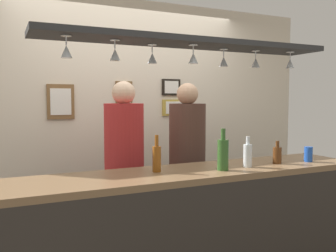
{
  "coord_description": "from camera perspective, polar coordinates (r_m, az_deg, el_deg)",
  "views": [
    {
      "loc": [
        -1.26,
        -2.62,
        1.55
      ],
      "look_at": [
        0.0,
        0.1,
        1.33
      ],
      "focal_mm": 38.96,
      "sensor_mm": 36.0,
      "label": 1
    }
  ],
  "objects": [
    {
      "name": "picture_frame_caricature",
      "position": [
        3.72,
        -16.45,
        3.67
      ],
      "size": [
        0.26,
        0.02,
        0.34
      ],
      "color": "brown",
      "rests_on": "back_wall"
    },
    {
      "name": "hanging_wineglass_far_right",
      "position": [
        3.15,
        18.55,
        9.31
      ],
      "size": [
        0.07,
        0.07,
        0.13
      ],
      "color": "silver",
      "rests_on": "overhead_glass_rack"
    },
    {
      "name": "person_left_red_shirt",
      "position": [
        3.18,
        -6.86,
        -5.25
      ],
      "size": [
        0.34,
        0.34,
        1.7
      ],
      "color": "#2D334C",
      "rests_on": "ground_plane"
    },
    {
      "name": "person_middle_brown_shirt",
      "position": [
        3.42,
        3.03,
        -4.62
      ],
      "size": [
        0.34,
        0.34,
        1.7
      ],
      "color": "#2D334C",
      "rests_on": "ground_plane"
    },
    {
      "name": "bottle_beer_brown_stubby",
      "position": [
        3.01,
        16.72,
        -4.32
      ],
      "size": [
        0.07,
        0.07,
        0.18
      ],
      "color": "#512D14",
      "rests_on": "bar_counter"
    },
    {
      "name": "back_wall",
      "position": [
        3.94,
        -6.13,
        0.55
      ],
      "size": [
        4.4,
        0.06,
        2.6
      ],
      "primitive_type": "cube",
      "color": "beige",
      "rests_on": "ground_plane"
    },
    {
      "name": "hanging_wineglass_center_right",
      "position": [
        2.86,
        8.7,
        10.02
      ],
      "size": [
        0.07,
        0.07,
        0.13
      ],
      "color": "silver",
      "rests_on": "overhead_glass_rack"
    },
    {
      "name": "bottle_soda_clear",
      "position": [
        2.8,
        12.36,
        -4.42
      ],
      "size": [
        0.06,
        0.06,
        0.23
      ],
      "color": "silver",
      "rests_on": "bar_counter"
    },
    {
      "name": "bar_counter",
      "position": [
        2.6,
        5.81,
        -14.85
      ],
      "size": [
        2.7,
        0.55,
        1.04
      ],
      "color": "brown",
      "rests_on": "ground_plane"
    },
    {
      "name": "hanging_wineglass_center_left",
      "position": [
        2.59,
        -2.48,
        10.66
      ],
      "size": [
        0.07,
        0.07,
        0.13
      ],
      "color": "silver",
      "rests_on": "overhead_glass_rack"
    },
    {
      "name": "drink_can",
      "position": [
        3.18,
        21.11,
        -4.14
      ],
      "size": [
        0.07,
        0.07,
        0.12
      ],
      "primitive_type": "cylinder",
      "color": "#1E4CB2",
      "rests_on": "bar_counter"
    },
    {
      "name": "hanging_wineglass_far_left",
      "position": [
        2.32,
        -15.61,
        11.27
      ],
      "size": [
        0.07,
        0.07,
        0.13
      ],
      "color": "silver",
      "rests_on": "overhead_glass_rack"
    },
    {
      "name": "overhead_glass_rack",
      "position": [
        2.67,
        3.7,
        12.89
      ],
      "size": [
        2.2,
        0.36,
        0.04
      ],
      "primitive_type": "cube",
      "color": "black"
    },
    {
      "name": "hanging_wineglass_center",
      "position": [
        2.6,
        3.97,
        10.64
      ],
      "size": [
        0.07,
        0.07,
        0.13
      ],
      "color": "silver",
      "rests_on": "overhead_glass_rack"
    },
    {
      "name": "picture_frame_lower_pair",
      "position": [
        4.09,
        1.07,
        2.91
      ],
      "size": [
        0.3,
        0.02,
        0.18
      ],
      "color": "#B29338",
      "rests_on": "back_wall"
    },
    {
      "name": "picture_frame_crest",
      "position": [
        3.86,
        -6.89,
        5.06
      ],
      "size": [
        0.18,
        0.02,
        0.26
      ],
      "color": "brown",
      "rests_on": "back_wall"
    },
    {
      "name": "bottle_champagne_green",
      "position": [
        2.63,
        8.6,
        -4.33
      ],
      "size": [
        0.08,
        0.08,
        0.3
      ],
      "color": "#2D5623",
      "rests_on": "bar_counter"
    },
    {
      "name": "picture_frame_upper_small",
      "position": [
        4.07,
        0.51,
        6.09
      ],
      "size": [
        0.22,
        0.02,
        0.18
      ],
      "color": "black",
      "rests_on": "back_wall"
    },
    {
      "name": "bottle_beer_amber_tall",
      "position": [
        2.55,
        -1.77,
        -4.97
      ],
      "size": [
        0.06,
        0.06,
        0.26
      ],
      "color": "brown",
      "rests_on": "bar_counter"
    },
    {
      "name": "hanging_wineglass_right",
      "position": [
        3.0,
        13.54,
        9.68
      ],
      "size": [
        0.07,
        0.07,
        0.13
      ],
      "color": "silver",
      "rests_on": "overhead_glass_rack"
    },
    {
      "name": "hanging_wineglass_left",
      "position": [
        2.42,
        -8.3,
        11.08
      ],
      "size": [
        0.07,
        0.07,
        0.13
      ],
      "color": "silver",
      "rests_on": "overhead_glass_rack"
    }
  ]
}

